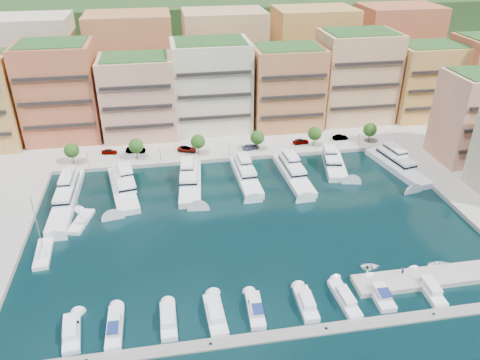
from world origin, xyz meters
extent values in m
plane|color=black|center=(0.00, 0.00, 0.00)|extent=(400.00, 400.00, 0.00)
cube|color=#9E998E|center=(0.00, 62.00, 0.00)|extent=(220.00, 64.00, 2.00)
cube|color=#1D3917|center=(0.00, 110.00, 0.00)|extent=(240.00, 40.00, 58.00)
cube|color=gray|center=(-3.00, -30.00, 0.00)|extent=(72.00, 2.20, 0.35)
cube|color=#9E998E|center=(30.00, -22.00, 0.00)|extent=(32.00, 5.00, 2.00)
cube|color=#BD4E3F|center=(-44.00, 52.00, 14.00)|extent=(20.00, 16.00, 26.00)
cube|color=black|center=(-44.00, 43.75, 14.00)|extent=(18.40, 0.50, 0.90)
cube|color=#1D4A1E|center=(-44.00, 52.00, 27.40)|extent=(17.60, 14.08, 0.80)
cube|color=#E6A580|center=(-23.00, 50.00, 12.00)|extent=(20.00, 15.00, 22.00)
cube|color=black|center=(-23.00, 42.25, 12.00)|extent=(18.40, 0.50, 0.90)
cube|color=#1D4A1E|center=(-23.00, 50.00, 23.40)|extent=(17.60, 13.20, 0.80)
cube|color=#F9EEC0|center=(-2.00, 52.00, 13.50)|extent=(22.00, 16.00, 25.00)
cube|color=black|center=(-2.00, 43.75, 13.50)|extent=(20.24, 0.50, 0.90)
cube|color=#1D4A1E|center=(-2.00, 52.00, 26.40)|extent=(19.36, 14.08, 0.80)
cube|color=#C38549|center=(20.00, 50.00, 12.50)|extent=(20.00, 15.00, 23.00)
cube|color=black|center=(20.00, 42.25, 12.50)|extent=(18.40, 0.50, 0.90)
cube|color=#1D4A1E|center=(20.00, 50.00, 24.40)|extent=(17.60, 13.20, 0.80)
cube|color=#EDB97D|center=(42.00, 52.00, 14.00)|extent=(22.00, 16.00, 26.00)
cube|color=black|center=(42.00, 43.75, 14.00)|extent=(20.24, 0.50, 0.90)
cube|color=#1D4A1E|center=(42.00, 52.00, 27.40)|extent=(19.36, 14.08, 0.80)
cube|color=#D88F4F|center=(64.00, 50.00, 12.00)|extent=(20.00, 15.00, 22.00)
cube|color=black|center=(64.00, 42.25, 12.00)|extent=(18.40, 0.50, 0.90)
cube|color=#1D4A1E|center=(64.00, 50.00, 23.40)|extent=(17.60, 13.20, 0.80)
cube|color=#E6A580|center=(62.00, 20.00, 12.00)|extent=(18.00, 14.00, 22.00)
cube|color=#F9EEC0|center=(-55.00, 74.00, 16.00)|extent=(26.00, 18.00, 30.00)
cube|color=#C38549|center=(-25.00, 74.00, 16.00)|extent=(26.00, 18.00, 30.00)
cube|color=#EDB97D|center=(5.00, 74.00, 16.00)|extent=(26.00, 18.00, 30.00)
cube|color=#D88F4F|center=(35.00, 74.00, 16.00)|extent=(26.00, 18.00, 30.00)
cube|color=#BD4E3F|center=(65.00, 74.00, 16.00)|extent=(26.00, 18.00, 30.00)
cylinder|color=#473323|center=(-40.00, 33.50, 2.50)|extent=(0.24, 0.24, 3.00)
sphere|color=#1F4714|center=(-40.00, 33.50, 4.75)|extent=(3.80, 3.80, 3.80)
cylinder|color=#473323|center=(-24.00, 33.50, 2.50)|extent=(0.24, 0.24, 3.00)
sphere|color=#1F4714|center=(-24.00, 33.50, 4.75)|extent=(3.80, 3.80, 3.80)
cylinder|color=#473323|center=(-8.00, 33.50, 2.50)|extent=(0.24, 0.24, 3.00)
sphere|color=#1F4714|center=(-8.00, 33.50, 4.75)|extent=(3.80, 3.80, 3.80)
cylinder|color=#473323|center=(8.00, 33.50, 2.50)|extent=(0.24, 0.24, 3.00)
sphere|color=#1F4714|center=(8.00, 33.50, 4.75)|extent=(3.80, 3.80, 3.80)
cylinder|color=#473323|center=(24.00, 33.50, 2.50)|extent=(0.24, 0.24, 3.00)
sphere|color=#1F4714|center=(24.00, 33.50, 4.75)|extent=(3.80, 3.80, 3.80)
cylinder|color=#473323|center=(40.00, 33.50, 2.50)|extent=(0.24, 0.24, 3.00)
sphere|color=#1F4714|center=(40.00, 33.50, 4.75)|extent=(3.80, 3.80, 3.80)
cylinder|color=black|center=(-36.00, 31.20, 3.00)|extent=(0.10, 0.10, 4.00)
sphere|color=#FFF2CC|center=(-36.00, 31.20, 5.05)|extent=(0.30, 0.30, 0.30)
cylinder|color=black|center=(-18.00, 31.20, 3.00)|extent=(0.10, 0.10, 4.00)
sphere|color=#FFF2CC|center=(-18.00, 31.20, 5.05)|extent=(0.30, 0.30, 0.30)
cylinder|color=black|center=(0.00, 31.20, 3.00)|extent=(0.10, 0.10, 4.00)
sphere|color=#FFF2CC|center=(0.00, 31.20, 5.05)|extent=(0.30, 0.30, 0.30)
cylinder|color=black|center=(18.00, 31.20, 3.00)|extent=(0.10, 0.10, 4.00)
sphere|color=#FFF2CC|center=(18.00, 31.20, 5.05)|extent=(0.30, 0.30, 0.30)
cylinder|color=black|center=(36.00, 31.20, 3.00)|extent=(0.10, 0.10, 4.00)
sphere|color=#FFF2CC|center=(36.00, 31.20, 5.05)|extent=(0.30, 0.30, 0.30)
cube|color=white|center=(-39.34, 15.56, 0.35)|extent=(4.80, 26.94, 2.30)
cube|color=white|center=(-39.34, 18.25, 2.40)|extent=(3.83, 14.84, 1.80)
cube|color=black|center=(-39.34, 18.25, 2.40)|extent=(3.89, 14.90, 0.55)
cube|color=white|center=(-39.34, 20.40, 4.00)|extent=(2.76, 8.10, 1.40)
cylinder|color=#B2B2B7|center=(-39.34, 22.01, 5.60)|extent=(0.14, 0.14, 1.80)
cube|color=white|center=(-26.96, 18.33, 0.35)|extent=(8.38, 21.86, 2.30)
cube|color=white|center=(-26.96, 20.46, 2.40)|extent=(5.91, 12.24, 1.80)
cube|color=black|center=(-26.96, 20.46, 2.40)|extent=(5.98, 12.31, 0.55)
cube|color=white|center=(-26.96, 22.17, 4.00)|extent=(3.95, 6.80, 1.40)
cylinder|color=#B2B2B7|center=(-26.96, 23.45, 5.60)|extent=(0.14, 0.14, 1.80)
cube|color=black|center=(-26.96, 18.33, -0.10)|extent=(8.44, 21.91, 0.35)
cube|color=white|center=(-11.26, 18.67, 0.35)|extent=(6.79, 21.03, 2.30)
cube|color=white|center=(-11.26, 20.73, 2.40)|extent=(5.05, 11.69, 1.80)
cube|color=black|center=(-11.26, 20.73, 2.40)|extent=(5.12, 11.75, 0.55)
cube|color=white|center=(-11.26, 22.39, 4.00)|extent=(3.50, 6.44, 1.40)
cylinder|color=#B2B2B7|center=(-11.26, 23.63, 5.60)|extent=(0.14, 0.14, 1.80)
cube|color=white|center=(2.37, 19.30, 0.35)|extent=(5.11, 19.55, 2.30)
cube|color=white|center=(2.37, 21.24, 2.40)|extent=(4.01, 10.79, 1.80)
cube|color=black|center=(2.37, 21.24, 2.40)|extent=(4.07, 10.85, 0.55)
cube|color=white|center=(2.37, 22.79, 4.00)|extent=(2.87, 5.91, 1.40)
cylinder|color=#B2B2B7|center=(2.37, 23.95, 5.60)|extent=(0.14, 0.14, 1.80)
cube|color=white|center=(14.10, 18.41, 0.35)|extent=(5.60, 21.36, 2.30)
cube|color=white|center=(14.10, 20.53, 2.40)|extent=(4.35, 11.80, 1.80)
cube|color=black|center=(14.10, 20.53, 2.40)|extent=(4.41, 11.86, 0.55)
cube|color=white|center=(14.10, 22.22, 4.00)|extent=(3.09, 6.47, 1.40)
cylinder|color=#B2B2B7|center=(14.10, 23.49, 5.60)|extent=(0.14, 0.14, 1.80)
cube|color=black|center=(14.10, 18.41, -0.10)|extent=(5.65, 21.41, 0.35)
cube|color=white|center=(25.72, 21.44, 0.35)|extent=(7.64, 15.76, 2.30)
cube|color=white|center=(25.72, 22.95, 2.40)|extent=(5.45, 8.92, 1.80)
cube|color=black|center=(25.72, 22.95, 2.40)|extent=(5.52, 9.00, 0.55)
cube|color=white|center=(25.72, 24.16, 4.00)|extent=(3.68, 5.01, 1.40)
cylinder|color=#B2B2B7|center=(25.72, 25.07, 5.60)|extent=(0.14, 0.14, 1.80)
cube|color=white|center=(41.27, 18.12, 0.35)|extent=(8.72, 22.26, 2.30)
cube|color=white|center=(41.27, 20.30, 2.40)|extent=(6.05, 12.48, 1.80)
cube|color=black|center=(41.27, 20.30, 2.40)|extent=(6.12, 12.55, 0.55)
cube|color=white|center=(41.27, 22.04, 4.00)|extent=(4.01, 6.94, 1.40)
cylinder|color=#B2B2B7|center=(41.27, 23.34, 5.60)|extent=(0.14, 0.14, 1.80)
cube|color=white|center=(-32.72, -24.50, 0.25)|extent=(3.47, 8.22, 1.40)
cube|color=white|center=(-32.72, -24.90, 1.55)|extent=(2.42, 4.04, 1.10)
cube|color=black|center=(-32.72, -23.30, 1.30)|extent=(1.83, 0.32, 0.55)
cube|color=white|center=(-26.27, -24.50, 0.25)|extent=(2.47, 8.93, 1.40)
cube|color=white|center=(-26.27, -24.95, 1.55)|extent=(1.91, 4.29, 1.10)
cube|color=black|center=(-26.27, -23.16, 1.30)|extent=(1.74, 0.11, 0.55)
cube|color=navy|center=(-26.27, -26.10, 2.15)|extent=(1.71, 2.68, 0.12)
cube|color=white|center=(-18.04, -24.50, 0.25)|extent=(2.56, 7.89, 1.40)
cube|color=white|center=(-18.04, -24.89, 1.55)|extent=(1.97, 3.80, 1.10)
cube|color=black|center=(-18.04, -23.32, 1.30)|extent=(1.78, 0.12, 0.55)
cube|color=white|center=(-10.60, -24.50, 0.25)|extent=(3.20, 9.18, 1.40)
cube|color=white|center=(-10.60, -24.95, 1.55)|extent=(2.38, 4.45, 1.10)
cube|color=black|center=(-10.60, -23.14, 1.30)|extent=(2.02, 0.19, 0.55)
cube|color=white|center=(-4.11, -24.50, 0.25)|extent=(2.83, 8.10, 1.40)
cube|color=white|center=(-4.11, -24.90, 1.55)|extent=(2.08, 3.93, 1.10)
cube|color=black|center=(-4.11, -23.30, 1.30)|extent=(1.73, 0.19, 0.55)
cube|color=navy|center=(-4.11, -25.94, 2.15)|extent=(1.81, 2.48, 0.12)
cube|color=white|center=(4.40, -24.50, 0.25)|extent=(2.73, 7.96, 1.40)
cube|color=white|center=(4.40, -24.90, 1.55)|extent=(2.07, 3.84, 1.10)
cube|color=black|center=(4.40, -23.31, 1.30)|extent=(1.84, 0.14, 0.55)
cube|color=white|center=(11.05, -24.50, 0.25)|extent=(2.95, 9.29, 1.40)
cube|color=white|center=(11.05, -24.96, 1.55)|extent=(2.13, 4.50, 1.10)
cube|color=black|center=(11.05, -23.13, 1.30)|extent=(1.72, 0.21, 0.55)
cube|color=white|center=(17.30, -24.50, 0.25)|extent=(2.90, 7.71, 1.40)
cube|color=white|center=(17.30, -24.88, 1.55)|extent=(2.22, 3.72, 1.10)
cube|color=black|center=(17.30, -23.35, 1.30)|extent=(1.98, 0.14, 0.55)
cube|color=navy|center=(17.30, -25.88, 2.15)|extent=(1.97, 2.34, 0.12)
cube|color=white|center=(26.18, -24.50, 0.25)|extent=(2.84, 9.05, 1.40)
cube|color=white|center=(26.18, -24.95, 1.55)|extent=(2.10, 4.37, 1.10)
cube|color=black|center=(26.18, -23.16, 1.30)|extent=(1.77, 0.18, 0.55)
cube|color=white|center=(-40.81, -3.27, 0.20)|extent=(3.41, 9.48, 1.20)
cube|color=white|center=(-40.81, -4.20, 1.10)|extent=(1.83, 2.43, 0.60)
cylinder|color=#B2B2B7|center=(-40.81, -2.81, 6.80)|extent=(0.14, 0.14, 12.00)
cylinder|color=#B2B2B7|center=(-40.81, -4.67, 1.80)|extent=(0.38, 4.19, 0.10)
cube|color=white|center=(-35.08, 6.70, 0.20)|extent=(4.84, 9.23, 1.20)
cube|color=white|center=(-35.08, 5.82, 1.10)|extent=(2.13, 2.55, 0.60)
cylinder|color=#B2B2B7|center=(-35.08, 7.14, 6.80)|extent=(0.14, 0.14, 12.00)
cylinder|color=#B2B2B7|center=(-35.08, 5.38, 1.80)|extent=(1.10, 3.87, 0.10)
imported|color=white|center=(31.38, -18.97, 0.42)|extent=(4.20, 3.11, 0.84)
imported|color=white|center=(18.79, -17.25, 0.35)|extent=(3.52, 2.60, 0.70)
imported|color=gray|center=(-31.42, 37.91, 1.69)|extent=(4.21, 2.16, 1.37)
imported|color=gray|center=(-24.49, 37.57, 1.84)|extent=(5.31, 2.62, 1.67)
imported|color=gray|center=(-10.84, 35.88, 1.71)|extent=(5.63, 4.17, 1.42)
imported|color=gray|center=(6.53, 34.34, 1.72)|extent=(5.34, 3.24, 1.45)
imported|color=gray|center=(20.88, 35.56, 1.76)|extent=(4.65, 2.25, 1.53)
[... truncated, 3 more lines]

